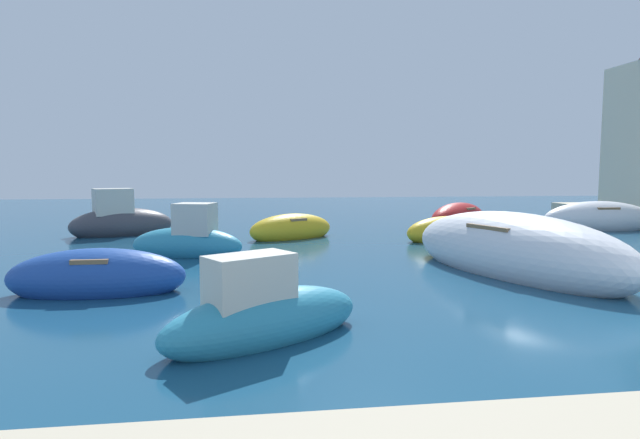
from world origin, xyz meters
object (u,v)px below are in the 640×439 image
at_px(moored_boat_3, 512,251).
at_px(moored_boat_10, 598,219).
at_px(moored_boat_9, 97,277).
at_px(moored_boat_7, 264,316).
at_px(moored_boat_0, 188,241).
at_px(moored_boat_4, 291,229).
at_px(moored_boat_8, 458,218).
at_px(moored_boat_2, 121,222).
at_px(moored_boat_5, 446,231).

xyz_separation_m(moored_boat_3, moored_boat_10, (7.73, 7.76, -0.09)).
xyz_separation_m(moored_boat_9, moored_boat_10, (16.23, 8.55, 0.10)).
distance_m(moored_boat_7, moored_boat_9, 4.26).
relative_size(moored_boat_0, moored_boat_4, 0.96).
bearing_deg(moored_boat_7, moored_boat_8, 26.83).
relative_size(moored_boat_3, moored_boat_7, 2.08).
bearing_deg(moored_boat_4, moored_boat_2, -45.57).
xyz_separation_m(moored_boat_8, moored_boat_9, (-11.14, -10.06, -0.06)).
bearing_deg(moored_boat_8, moored_boat_10, -56.54).
distance_m(moored_boat_3, moored_boat_7, 6.74).
xyz_separation_m(moored_boat_7, moored_boat_9, (-2.97, 3.06, -0.03)).
height_order(moored_boat_7, moored_boat_10, moored_boat_7).
distance_m(moored_boat_7, moored_boat_10, 17.62).
bearing_deg(moored_boat_7, moored_boat_4, 52.37).
bearing_deg(moored_boat_7, moored_boat_9, 102.92).
bearing_deg(moored_boat_2, moored_boat_9, -103.10).
distance_m(moored_boat_9, moored_boat_10, 18.35).
relative_size(moored_boat_4, moored_boat_9, 1.05).
bearing_deg(moored_boat_3, moored_boat_0, -131.73).
distance_m(moored_boat_4, moored_boat_5, 5.13).
distance_m(moored_boat_2, moored_boat_10, 18.06).
bearing_deg(moored_boat_4, moored_boat_7, 54.28).
distance_m(moored_boat_3, moored_boat_4, 8.00).
height_order(moored_boat_0, moored_boat_8, moored_boat_0).
xyz_separation_m(moored_boat_3, moored_boat_5, (0.64, 5.53, -0.20)).
height_order(moored_boat_4, moored_boat_10, moored_boat_10).
distance_m(moored_boat_3, moored_boat_10, 10.95).
xyz_separation_m(moored_boat_3, moored_boat_8, (2.64, 9.27, -0.12)).
height_order(moored_boat_0, moored_boat_2, moored_boat_2).
bearing_deg(moored_boat_7, moored_boat_5, 25.37).
bearing_deg(moored_boat_5, moored_boat_2, 146.93).
relative_size(moored_boat_2, moored_boat_10, 0.84).
height_order(moored_boat_5, moored_boat_8, moored_boat_8).
xyz_separation_m(moored_boat_2, moored_boat_10, (18.05, -0.68, -0.07)).
bearing_deg(moored_boat_5, moored_boat_3, -114.81).
bearing_deg(moored_boat_10, moored_boat_0, -161.50).
height_order(moored_boat_3, moored_boat_10, moored_boat_3).
xyz_separation_m(moored_boat_5, moored_boat_8, (1.99, 3.74, 0.08)).
bearing_deg(moored_boat_8, moored_boat_5, -158.06).
relative_size(moored_boat_4, moored_boat_7, 1.09).
bearing_deg(moored_boat_4, moored_boat_8, 170.84).
relative_size(moored_boat_3, moored_boat_9, 2.00).
distance_m(moored_boat_4, moored_boat_10, 12.13).
relative_size(moored_boat_3, moored_boat_4, 1.90).
xyz_separation_m(moored_boat_0, moored_boat_10, (15.10, 4.37, 0.00)).
bearing_deg(moored_boat_7, moored_boat_2, 80.04).
xyz_separation_m(moored_boat_8, moored_boat_10, (5.09, -1.51, 0.04)).
bearing_deg(moored_boat_9, moored_boat_8, 42.54).
height_order(moored_boat_2, moored_boat_3, moored_boat_2).
bearing_deg(moored_boat_4, moored_boat_9, 31.68).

